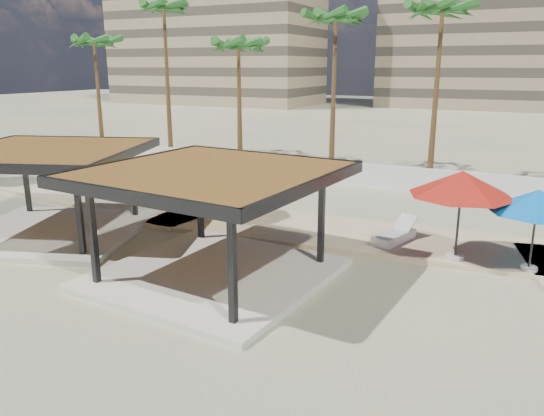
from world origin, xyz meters
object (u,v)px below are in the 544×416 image
(lounger_b, at_px, (395,236))
(umbrella_c, at_px, (462,184))
(lounger_a, at_px, (148,188))
(pavilion_central, at_px, (213,213))
(pavilion_west, at_px, (48,183))

(lounger_b, bearing_deg, umbrella_c, -96.01)
(lounger_a, distance_m, lounger_b, 13.13)
(umbrella_c, xyz_separation_m, lounger_a, (-15.18, 3.05, -2.33))
(pavilion_central, distance_m, pavilion_west, 7.96)
(pavilion_central, distance_m, lounger_b, 7.06)
(umbrella_c, distance_m, lounger_b, 3.36)
(pavilion_central, height_order, lounger_a, pavilion_central)
(pavilion_central, xyz_separation_m, pavilion_west, (-7.92, 0.88, -0.03))
(lounger_a, bearing_deg, pavilion_west, 178.43)
(pavilion_west, relative_size, lounger_a, 3.57)
(pavilion_west, height_order, lounger_a, pavilion_west)
(lounger_b, bearing_deg, pavilion_west, 126.91)
(pavilion_central, relative_size, lounger_b, 3.31)
(umbrella_c, distance_m, lounger_a, 15.66)
(pavilion_central, height_order, umbrella_c, pavilion_central)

